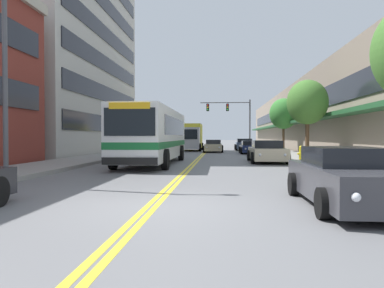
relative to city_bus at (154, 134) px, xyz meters
The scene contains 19 objects.
ground_plane 24.02m from the city_bus, 84.46° to the left, with size 240.00×240.00×0.00m, color slate.
sidewalk_left 24.38m from the city_bus, 101.42° to the left, with size 3.26×106.00×0.18m.
sidewalk_right 25.70m from the city_bus, 68.40° to the left, with size 3.26×106.00×0.18m.
centre_line 24.02m from the city_bus, 84.46° to the left, with size 0.34×106.00×0.01m.
office_tower_left 20.34m from the city_bus, 134.46° to the left, with size 12.08×22.38×22.02m.
storefront_row_right 28.38m from the city_bus, 57.32° to the left, with size 9.10×68.00×7.08m.
city_bus is the anchor object (origin of this frame).
car_black_parked_left_near 17.78m from the city_bus, 96.45° to the left, with size 2.08×4.46×1.22m.
car_dark_grey_parked_right_foreground 14.48m from the city_bus, 62.23° to the right, with size 2.00×4.85×1.34m.
car_champagne_parked_right_mid 7.02m from the city_bus, 13.80° to the left, with size 2.21×4.86×1.35m.
car_slate_blue_parked_right_far 23.19m from the city_bus, 73.34° to the left, with size 2.19×4.73×1.33m.
car_navy_parked_right_end 15.26m from the city_bus, 63.84° to the left, with size 2.12×4.92×1.18m.
car_beige_moving_lead 16.71m from the city_bus, 79.05° to the left, with size 1.96×4.71×1.25m.
box_truck 20.45m from the city_bus, 88.61° to the left, with size 2.68×6.72×3.02m.
traffic_signal_mast 26.03m from the city_bus, 78.07° to the left, with size 6.25×0.38×6.17m.
street_lamp_left_near 10.96m from the city_bus, 105.41° to the right, with size 1.77×0.28×8.59m.
street_tree_right_mid 9.53m from the city_bus, 10.95° to the left, with size 2.48×2.48×4.86m.
street_tree_right_far 17.59m from the city_bus, 55.78° to the left, with size 2.64×2.64×5.02m.
fire_hydrant 8.37m from the city_bus, ahead, with size 0.30×0.22×0.91m.
Camera 1 is at (1.55, -8.40, 1.59)m, focal length 35.00 mm.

